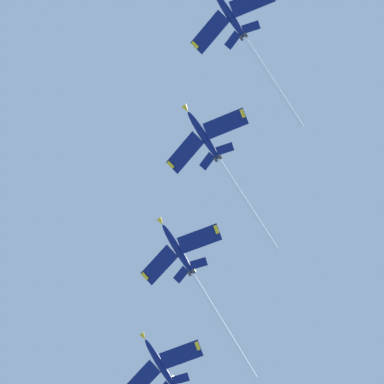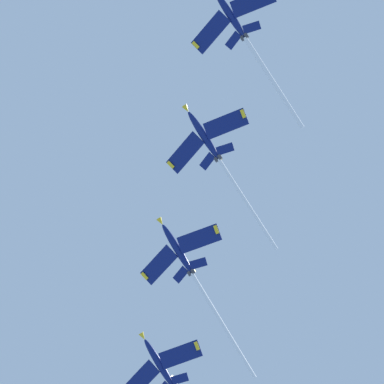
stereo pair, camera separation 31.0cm
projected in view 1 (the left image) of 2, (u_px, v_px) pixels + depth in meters
jet_lead at (241, 33)px, 151.54m from camera, size 19.84×29.22×18.22m
jet_second at (212, 149)px, 153.30m from camera, size 19.32×29.32×18.14m
jet_third at (188, 267)px, 154.31m from camera, size 20.52×31.33×19.63m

